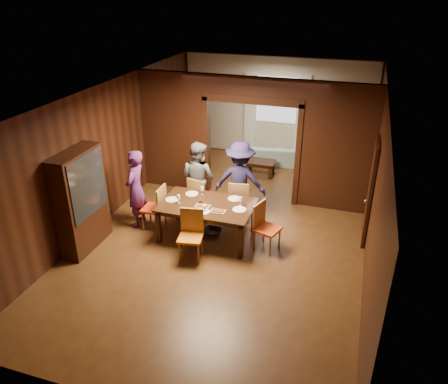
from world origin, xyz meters
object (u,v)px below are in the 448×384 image
(chair_right, at_px, (267,228))
(chair_near, at_px, (190,236))
(chair_far_l, at_px, (201,197))
(person_grey, at_px, (198,178))
(person_purple, at_px, (136,189))
(dining_table, at_px, (207,221))
(coffee_table, at_px, (260,168))
(hutch, at_px, (81,201))
(sofa, at_px, (276,155))
(person_navy, at_px, (240,180))
(chair_left, at_px, (153,207))
(chair_far_r, at_px, (240,200))

(chair_right, distance_m, chair_near, 1.50)
(chair_far_l, height_order, chair_near, same)
(person_grey, bearing_deg, person_purple, 60.36)
(dining_table, height_order, coffee_table, dining_table)
(chair_near, relative_size, hutch, 0.48)
(person_grey, relative_size, hutch, 0.85)
(sofa, distance_m, coffee_table, 0.94)
(person_navy, relative_size, chair_far_l, 1.80)
(person_navy, distance_m, coffee_table, 2.45)
(chair_left, xyz_separation_m, hutch, (-0.96, -1.05, 0.52))
(chair_far_r, height_order, chair_near, same)
(coffee_table, xyz_separation_m, chair_left, (-1.49, -3.39, 0.28))
(dining_table, relative_size, coffee_table, 2.33)
(coffee_table, distance_m, chair_near, 4.24)
(person_purple, relative_size, person_grey, 1.00)
(sofa, height_order, chair_far_l, chair_far_l)
(chair_right, bearing_deg, dining_table, 104.59)
(dining_table, bearing_deg, person_grey, 119.74)
(coffee_table, height_order, chair_near, chair_near)
(dining_table, distance_m, chair_far_l, 0.89)
(dining_table, bearing_deg, hutch, -154.58)
(dining_table, bearing_deg, chair_right, -3.09)
(coffee_table, bearing_deg, sofa, 74.97)
(chair_right, xyz_separation_m, chair_near, (-1.30, -0.74, 0.00))
(person_grey, xyz_separation_m, chair_left, (-0.67, -0.92, -0.36))
(person_purple, bearing_deg, chair_far_l, 116.80)
(chair_far_r, bearing_deg, sofa, -100.71)
(chair_left, height_order, chair_right, same)
(dining_table, distance_m, coffee_table, 3.43)
(person_purple, distance_m, sofa, 4.80)
(coffee_table, distance_m, chair_far_l, 2.74)
(chair_far_l, distance_m, chair_near, 1.63)
(chair_near, bearing_deg, hutch, 175.67)
(dining_table, bearing_deg, chair_near, -92.91)
(dining_table, height_order, chair_right, chair_right)
(dining_table, xyz_separation_m, chair_far_l, (-0.41, 0.78, 0.10))
(person_purple, relative_size, chair_near, 1.74)
(chair_right, relative_size, chair_far_r, 1.00)
(chair_left, distance_m, chair_far_l, 1.10)
(person_navy, height_order, chair_near, person_navy)
(chair_right, bearing_deg, chair_near, 137.33)
(hutch, bearing_deg, sofa, 63.26)
(chair_near, bearing_deg, chair_far_r, 64.15)
(person_purple, relative_size, dining_table, 0.90)
(coffee_table, height_order, chair_far_l, chair_far_l)
(chair_right, bearing_deg, person_navy, 55.63)
(chair_far_r, distance_m, chair_near, 1.76)
(chair_far_l, relative_size, chair_far_r, 1.00)
(person_purple, xyz_separation_m, sofa, (2.13, 4.27, -0.58))
(coffee_table, bearing_deg, chair_far_r, -86.64)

